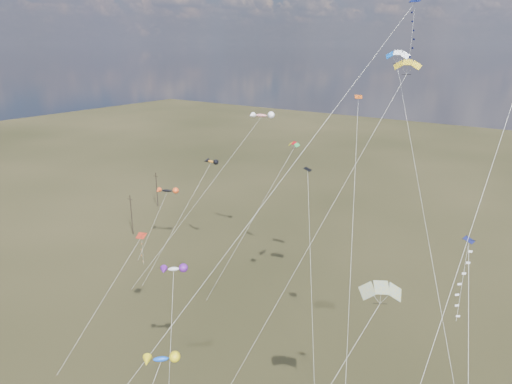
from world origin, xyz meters
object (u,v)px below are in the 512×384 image
Objects in this scene: utility_pole_far at (157,189)px; novelty_black_orange at (167,191)px; parafoil_yellow at (407,64)px; utility_pole_near at (131,215)px.

novelty_black_orange reaches higher than utility_pole_far.
novelty_black_orange is (-42.64, 8.58, -22.71)m from parafoil_yellow.
utility_pole_near is 61.44m from parafoil_yellow.
parafoil_yellow is (61.14, -22.82, 29.57)m from utility_pole_far.
novelty_black_orange is at bearing 168.63° from parafoil_yellow.
utility_pole_near is 16.12m from utility_pole_far.
utility_pole_near is 12.54m from novelty_black_orange.
novelty_black_orange is (10.49, -0.24, 6.86)m from utility_pole_near.
novelty_black_orange reaches higher than utility_pole_near.
utility_pole_far is at bearing 142.40° from novelty_black_orange.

